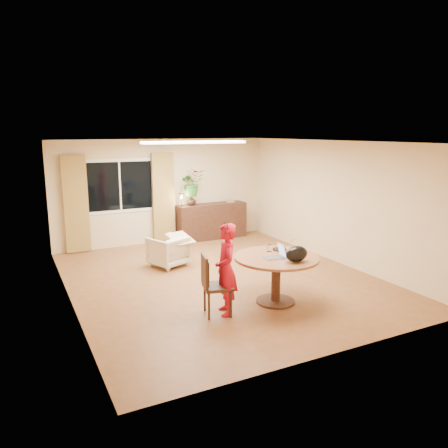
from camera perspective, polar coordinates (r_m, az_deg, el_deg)
name	(u,v)px	position (r m, az deg, el deg)	size (l,w,h in m)	color
floor	(221,279)	(8.49, -0.43, -7.15)	(6.50, 6.50, 0.00)	brown
ceiling	(221,142)	(8.02, -0.46, 10.68)	(6.50, 6.50, 0.00)	white
wall_back	(164,191)	(11.13, -7.87, 4.24)	(5.50, 5.50, 0.00)	beige
wall_left	(66,227)	(7.39, -19.95, -0.33)	(6.50, 6.50, 0.00)	beige
wall_right	(335,202)	(9.67, 14.36, 2.81)	(6.50, 6.50, 0.00)	beige
window	(120,186)	(10.78, -13.43, 4.85)	(1.70, 0.03, 1.30)	white
curtain_left	(76,204)	(10.57, -18.78, 2.45)	(0.55, 0.08, 2.25)	brown
curtain_right	(163,198)	(11.04, -7.94, 3.37)	(0.55, 0.08, 2.25)	brown
ceiling_panel	(195,142)	(9.11, -3.85, 10.60)	(2.20, 0.35, 0.05)	white
dining_table	(276,266)	(7.23, 6.84, -5.51)	(1.39, 1.39, 0.79)	brown
dining_chair	(218,285)	(6.76, -0.85, -7.94)	(0.46, 0.42, 0.96)	black
child	(226,269)	(6.72, 0.26, -5.94)	(0.34, 0.52, 1.43)	red
laptop	(273,251)	(7.05, 6.46, -3.53)	(0.35, 0.23, 0.23)	#B7B7BC
tumbler	(269,248)	(7.43, 5.91, -3.15)	(0.08, 0.08, 0.12)	white
wine_glass	(292,244)	(7.54, 8.91, -2.64)	(0.07, 0.07, 0.21)	white
pot_lid	(279,249)	(7.56, 7.25, -3.23)	(0.24, 0.24, 0.04)	white
handbag	(297,254)	(6.89, 9.47, -3.88)	(0.38, 0.22, 0.26)	black
armchair	(168,251)	(9.27, -7.30, -3.51)	(0.69, 0.71, 0.64)	beige
throw	(180,235)	(9.22, -5.74, -1.39)	(0.45, 0.55, 0.03)	beige
sideboard	(212,221)	(11.49, -1.63, 0.38)	(1.86, 0.45, 0.93)	black
vase	(191,201)	(11.16, -4.30, 3.07)	(0.24, 0.24, 0.25)	black
bouquet	(192,183)	(11.11, -4.24, 5.39)	(0.59, 0.51, 0.66)	#335D23
book_stack	(231,201)	(11.65, 0.86, 3.05)	(0.18, 0.14, 0.08)	#8C6947
desk_lamp	(181,200)	(11.01, -5.59, 3.18)	(0.14, 0.14, 0.35)	black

